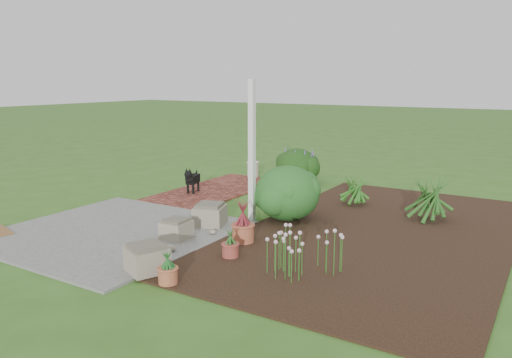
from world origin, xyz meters
The scene contains 18 objects.
ground centered at (0.00, 0.00, 0.00)m, with size 80.00×80.00×0.00m, color #35601E.
concrete_patio centered at (-1.25, -1.75, 0.02)m, with size 3.50×3.50×0.04m, color #5C5B59.
brick_path centered at (-1.70, 1.75, 0.02)m, with size 1.60×3.50×0.04m, color #59251C.
garden_bed centered at (2.50, 0.50, 0.01)m, with size 4.00×7.00×0.03m, color black.
veranda_post centered at (0.30, 0.10, 1.25)m, with size 0.10×0.10×2.50m, color white.
stone_trough_near centered at (0.48, -2.75, 0.20)m, with size 0.47×0.47×0.32m, color #75705B.
stone_trough_mid centered at (-0.11, -1.49, 0.17)m, with size 0.40×0.40×0.27m, color gray.
stone_trough_far centered at (-0.10, -0.62, 0.20)m, with size 0.49×0.49×0.33m, color #7A6F5D.
black_dog centered at (-1.93, 1.18, 0.35)m, with size 0.30×0.60×0.53m.
cream_ceramic_urn centered at (-1.76, 3.43, 0.23)m, with size 0.28×0.28×0.38m, color beige.
evergreen_shrub centered at (0.82, 0.47, 0.52)m, with size 1.16×1.16×0.99m, color #0E3E15.
agapanthus_clump_back centered at (3.01, 1.71, 0.51)m, with size 1.06×1.06×0.95m, color #173C0F, non-canonical shape.
agapanthus_clump_front centered at (1.48, 2.08, 0.40)m, with size 0.83×0.83×0.74m, color #163F13, non-canonical shape.
pink_flower_patch centered at (2.20, -1.74, 0.34)m, with size 0.96×0.96×0.61m, color #113D0F, non-canonical shape.
terracotta_pot_bronze centered at (0.86, -1.06, 0.17)m, with size 0.34×0.34×0.28m, color #A55537.
terracotta_pot_small_left centered at (1.07, -1.71, 0.13)m, with size 0.23×0.23×0.19m, color brown.
terracotta_pot_small_right centered at (0.96, -2.89, 0.13)m, with size 0.24×0.24×0.20m, color #A95939.
purple_flowering_bush centered at (-0.54, 3.51, 0.44)m, with size 1.03×1.03×0.87m, color black.
Camera 1 is at (4.90, -7.23, 2.49)m, focal length 35.00 mm.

